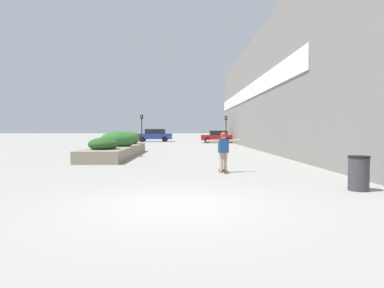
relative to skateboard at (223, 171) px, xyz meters
name	(u,v)px	position (x,y,z in m)	size (l,w,h in m)	color
ground_plane	(176,205)	(-1.56, -5.35, -0.07)	(300.00, 300.00, 0.00)	gray
building_wall_right	(264,90)	(4.40, 13.00, 4.44)	(0.67, 46.04, 9.01)	gray
planter_box	(118,147)	(-5.40, 8.10, 0.49)	(2.10, 10.05, 1.48)	gray
skateboard	(223,171)	(0.00, 0.00, 0.00)	(0.34, 0.73, 0.09)	black
skateboarder	(223,147)	(0.00, 0.00, 0.86)	(1.28, 0.38, 1.38)	tan
trash_bin	(359,173)	(3.05, -3.72, 0.38)	(0.53, 0.53, 0.89)	#38383D
car_leftmost	(217,136)	(2.39, 28.63, 0.70)	(3.80, 1.95, 1.47)	maroon
car_center_left	(154,135)	(-5.56, 32.91, 0.80)	(4.74, 2.04, 1.66)	navy
traffic_light_left	(142,124)	(-6.19, 25.04, 2.13)	(0.28, 0.30, 3.20)	black
traffic_light_right	(226,125)	(3.07, 25.44, 2.08)	(0.28, 0.30, 3.11)	black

